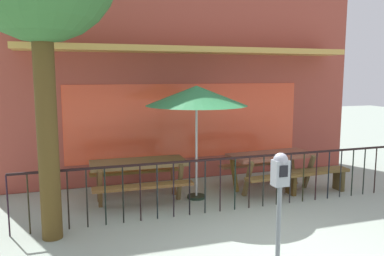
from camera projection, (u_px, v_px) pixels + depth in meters
name	position (u px, v px, depth m)	size (l,w,h in m)	color
pub_storefront	(186.00, 80.00, 8.92)	(8.45, 1.28, 4.54)	brown
patio_fence_front	(228.00, 174.00, 6.80)	(7.12, 0.04, 0.97)	black
picnic_table_left	(139.00, 170.00, 7.35)	(1.83, 1.40, 0.79)	brown
picnic_table_right	(272.00, 161.00, 8.06)	(1.89, 1.49, 0.79)	brown
patio_umbrella	(196.00, 96.00, 7.31)	(1.94, 1.94, 2.20)	black
patio_bench	(316.00, 175.00, 7.92)	(1.41, 0.38, 0.48)	brown
parking_meter_near	(280.00, 182.00, 4.52)	(0.18, 0.17, 1.51)	slate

